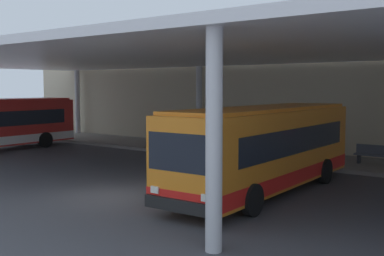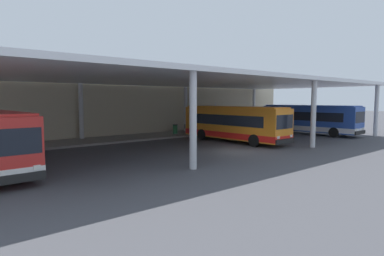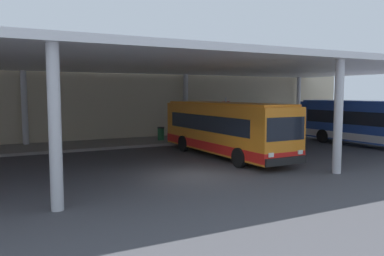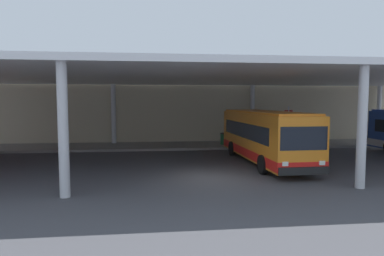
{
  "view_description": "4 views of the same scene",
  "coord_description": "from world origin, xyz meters",
  "px_view_note": "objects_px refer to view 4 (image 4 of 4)",
  "views": [
    {
      "loc": [
        12.46,
        -11.54,
        3.88
      ],
      "look_at": [
        -0.3,
        5.09,
        2.09
      ],
      "focal_mm": 44.55,
      "sensor_mm": 36.0,
      "label": 1
    },
    {
      "loc": [
        -17.22,
        -15.64,
        3.75
      ],
      "look_at": [
        -0.53,
        4.33,
        1.46
      ],
      "focal_mm": 30.0,
      "sensor_mm": 36.0,
      "label": 2
    },
    {
      "loc": [
        -7.66,
        -14.87,
        3.71
      ],
      "look_at": [
        2.08,
        4.3,
        1.72
      ],
      "focal_mm": 35.34,
      "sensor_mm": 36.0,
      "label": 3
    },
    {
      "loc": [
        -2.66,
        -15.71,
        3.7
      ],
      "look_at": [
        -0.35,
        4.62,
        2.12
      ],
      "focal_mm": 31.01,
      "sensor_mm": 36.0,
      "label": 4
    }
  ],
  "objects_px": {
    "trash_bin": "(223,139)",
    "banner_sign": "(288,123)",
    "bus_second_bay": "(264,136)",
    "bench_waiting": "(251,138)"
  },
  "relations": [
    {
      "from": "trash_bin",
      "to": "banner_sign",
      "type": "height_order",
      "value": "banner_sign"
    },
    {
      "from": "trash_bin",
      "to": "bus_second_bay",
      "type": "bearing_deg",
      "value": -82.84
    },
    {
      "from": "bench_waiting",
      "to": "bus_second_bay",
      "type": "bearing_deg",
      "value": -101.36
    },
    {
      "from": "bench_waiting",
      "to": "trash_bin",
      "type": "height_order",
      "value": "trash_bin"
    },
    {
      "from": "bus_second_bay",
      "to": "bench_waiting",
      "type": "bearing_deg",
      "value": 78.64
    },
    {
      "from": "bus_second_bay",
      "to": "bench_waiting",
      "type": "xyz_separation_m",
      "value": [
        1.59,
        7.9,
        -0.99
      ]
    },
    {
      "from": "banner_sign",
      "to": "trash_bin",
      "type": "bearing_deg",
      "value": 174.96
    },
    {
      "from": "bus_second_bay",
      "to": "banner_sign",
      "type": "distance_m",
      "value": 8.34
    },
    {
      "from": "bench_waiting",
      "to": "trash_bin",
      "type": "bearing_deg",
      "value": -171.06
    },
    {
      "from": "bus_second_bay",
      "to": "banner_sign",
      "type": "relative_size",
      "value": 3.31
    }
  ]
}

